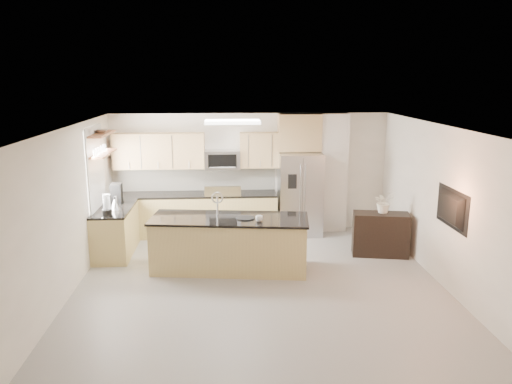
{
  "coord_description": "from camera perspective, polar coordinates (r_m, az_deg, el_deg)",
  "views": [
    {
      "loc": [
        -0.55,
        -7.53,
        3.35
      ],
      "look_at": [
        0.01,
        1.3,
        1.31
      ],
      "focal_mm": 35.0,
      "sensor_mm": 36.0,
      "label": 1
    }
  ],
  "objects": [
    {
      "name": "coffee_maker",
      "position": [
        10.23,
        -15.65,
        -0.19
      ],
      "size": [
        0.21,
        0.26,
        0.39
      ],
      "color": "black",
      "rests_on": "left_counter"
    },
    {
      "name": "shelf_upper",
      "position": [
        9.81,
        -17.29,
        6.37
      ],
      "size": [
        0.3,
        1.2,
        0.04
      ],
      "primitive_type": "cube",
      "color": "brown",
      "rests_on": "wall_left"
    },
    {
      "name": "upper_cabinets",
      "position": [
        10.75,
        -7.64,
        4.71
      ],
      "size": [
        3.5,
        0.33,
        0.75
      ],
      "color": "tan",
      "rests_on": "wall_back"
    },
    {
      "name": "wall_right",
      "position": [
        8.57,
        20.97,
        -1.75
      ],
      "size": [
        0.02,
        6.5,
        2.6
      ],
      "primitive_type": "cube",
      "color": "white",
      "rests_on": "floor"
    },
    {
      "name": "island",
      "position": [
        8.9,
        -3.03,
        -5.87
      ],
      "size": [
        2.86,
        1.33,
        1.38
      ],
      "rotation": [
        0.0,
        0.0,
        -0.13
      ],
      "color": "tan",
      "rests_on": "floor"
    },
    {
      "name": "refrigerator",
      "position": [
        10.81,
        5.03,
        -0.23
      ],
      "size": [
        0.92,
        0.78,
        1.78
      ],
      "color": "#B3B3B6",
      "rests_on": "floor"
    },
    {
      "name": "wall_back",
      "position": [
        10.98,
        -0.7,
        2.22
      ],
      "size": [
        6.0,
        0.02,
        2.6
      ],
      "primitive_type": "cube",
      "color": "white",
      "rests_on": "floor"
    },
    {
      "name": "floor",
      "position": [
        8.26,
        0.5,
        -10.96
      ],
      "size": [
        6.5,
        6.5,
        0.0
      ],
      "primitive_type": "plane",
      "color": "gray",
      "rests_on": "ground"
    },
    {
      "name": "shelf_lower",
      "position": [
        9.85,
        -17.15,
        4.23
      ],
      "size": [
        0.3,
        1.2,
        0.04
      ],
      "primitive_type": "cube",
      "color": "brown",
      "rests_on": "wall_left"
    },
    {
      "name": "credenza",
      "position": [
        9.87,
        14.03,
        -4.71
      ],
      "size": [
        1.1,
        0.62,
        0.83
      ],
      "primitive_type": "cube",
      "rotation": [
        0.0,
        0.0,
        -0.18
      ],
      "color": "black",
      "rests_on": "floor"
    },
    {
      "name": "cup",
      "position": [
        8.5,
        0.36,
        -3.06
      ],
      "size": [
        0.14,
        0.14,
        0.1
      ],
      "primitive_type": "imported",
      "rotation": [
        0.0,
        0.0,
        -0.06
      ],
      "color": "white",
      "rests_on": "island"
    },
    {
      "name": "ceiling_fixture",
      "position": [
        9.16,
        -2.71,
        8.02
      ],
      "size": [
        1.0,
        0.5,
        0.06
      ],
      "primitive_type": "cube",
      "color": "white",
      "rests_on": "ceiling"
    },
    {
      "name": "window",
      "position": [
        9.83,
        -17.88,
        2.39
      ],
      "size": [
        0.04,
        1.15,
        1.65
      ],
      "color": "white",
      "rests_on": "wall_left"
    },
    {
      "name": "wall_left",
      "position": [
        8.18,
        -20.96,
        -2.43
      ],
      "size": [
        0.02,
        6.5,
        2.6
      ],
      "primitive_type": "cube",
      "color": "white",
      "rests_on": "floor"
    },
    {
      "name": "microwave",
      "position": [
        10.71,
        -3.86,
        3.71
      ],
      "size": [
        0.76,
        0.4,
        0.4
      ],
      "color": "#B3B3B6",
      "rests_on": "upper_cabinets"
    },
    {
      "name": "ceiling",
      "position": [
        7.58,
        0.54,
        7.3
      ],
      "size": [
        6.0,
        6.5,
        0.02
      ],
      "primitive_type": "cube",
      "color": "white",
      "rests_on": "wall_back"
    },
    {
      "name": "blender",
      "position": [
        9.34,
        -16.68,
        -1.59
      ],
      "size": [
        0.17,
        0.17,
        0.39
      ],
      "color": "black",
      "rests_on": "left_counter"
    },
    {
      "name": "platter",
      "position": [
        8.69,
        -1.23,
        -2.98
      ],
      "size": [
        0.38,
        0.38,
        0.02
      ],
      "primitive_type": "cylinder",
      "rotation": [
        0.0,
        0.0,
        -0.17
      ],
      "color": "black",
      "rests_on": "island"
    },
    {
      "name": "range",
      "position": [
        10.84,
        -3.77,
        -2.45
      ],
      "size": [
        0.76,
        0.64,
        1.14
      ],
      "color": "black",
      "rests_on": "floor"
    },
    {
      "name": "flower_vase",
      "position": [
        9.74,
        14.45,
        -0.5
      ],
      "size": [
        0.67,
        0.62,
        0.63
      ],
      "primitive_type": "imported",
      "rotation": [
        0.0,
        0.0,
        0.25
      ],
      "color": "white",
      "rests_on": "credenza"
    },
    {
      "name": "wall_front",
      "position": [
        4.77,
        3.4,
        -12.5
      ],
      "size": [
        6.0,
        0.02,
        2.6
      ],
      "primitive_type": "cube",
      "color": "white",
      "rests_on": "floor"
    },
    {
      "name": "partition_column",
      "position": [
        11.08,
        8.79,
        2.16
      ],
      "size": [
        0.6,
        0.3,
        2.6
      ],
      "primitive_type": "cube",
      "color": "silver",
      "rests_on": "floor"
    },
    {
      "name": "kettle",
      "position": [
        9.73,
        -15.84,
        -1.32
      ],
      "size": [
        0.2,
        0.2,
        0.24
      ],
      "color": "#B3B3B6",
      "rests_on": "left_counter"
    },
    {
      "name": "left_counter",
      "position": [
        10.04,
        -15.74,
        -4.25
      ],
      "size": [
        0.66,
        1.5,
        0.92
      ],
      "color": "tan",
      "rests_on": "floor"
    },
    {
      "name": "television",
      "position": [
        8.34,
        20.99,
        -1.77
      ],
      "size": [
        0.14,
        1.08,
        0.62
      ],
      "primitive_type": "imported",
      "rotation": [
        0.0,
        0.0,
        1.57
      ],
      "color": "black",
      "rests_on": "wall_right"
    },
    {
      "name": "back_counter",
      "position": [
        10.87,
        -7.07,
        -2.48
      ],
      "size": [
        3.55,
        0.66,
        1.44
      ],
      "color": "tan",
      "rests_on": "floor"
    },
    {
      "name": "bowl",
      "position": [
        9.8,
        -17.31,
        6.71
      ],
      "size": [
        0.37,
        0.37,
        0.08
      ],
      "primitive_type": "imported",
      "rotation": [
        0.0,
        0.0,
        0.09
      ],
      "color": "#B3B3B6",
      "rests_on": "shelf_upper"
    }
  ]
}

